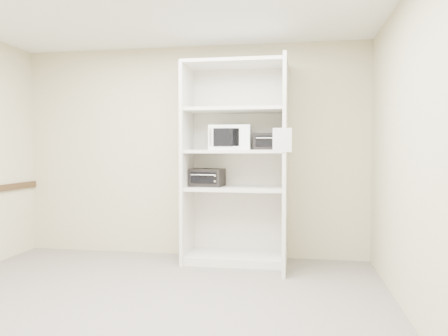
% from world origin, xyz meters
% --- Properties ---
extents(floor, '(4.50, 4.00, 0.01)m').
position_xyz_m(floor, '(0.00, 0.00, 0.00)').
color(floor, slate).
rests_on(floor, ground).
extents(wall_back, '(4.50, 0.02, 2.70)m').
position_xyz_m(wall_back, '(0.00, 2.00, 1.35)').
color(wall_back, '#BEB293').
rests_on(wall_back, ground).
extents(wall_right, '(0.02, 4.00, 2.70)m').
position_xyz_m(wall_right, '(2.25, 0.00, 1.35)').
color(wall_right, '#BEB293').
rests_on(wall_right, ground).
extents(shelving_unit, '(1.24, 0.92, 2.42)m').
position_xyz_m(shelving_unit, '(0.67, 1.70, 1.13)').
color(shelving_unit, beige).
rests_on(shelving_unit, floor).
extents(microwave, '(0.50, 0.39, 0.29)m').
position_xyz_m(microwave, '(0.56, 1.71, 1.52)').
color(microwave, white).
rests_on(microwave, shelving_unit).
extents(toaster_oven_upper, '(0.36, 0.28, 0.20)m').
position_xyz_m(toaster_oven_upper, '(1.01, 1.74, 1.47)').
color(toaster_oven_upper, black).
rests_on(toaster_oven_upper, shelving_unit).
extents(toaster_oven_lower, '(0.42, 0.34, 0.22)m').
position_xyz_m(toaster_oven_lower, '(0.26, 1.75, 1.03)').
color(toaster_oven_lower, black).
rests_on(toaster_oven_lower, shelving_unit).
extents(paper_sign, '(0.19, 0.02, 0.25)m').
position_xyz_m(paper_sign, '(1.20, 1.07, 1.47)').
color(paper_sign, white).
rests_on(paper_sign, shelving_unit).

